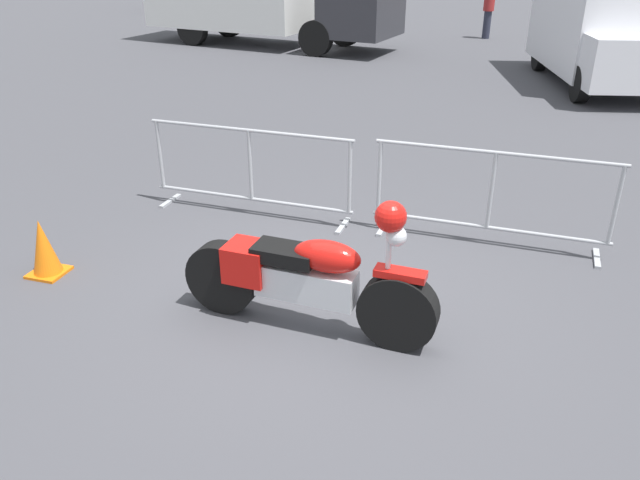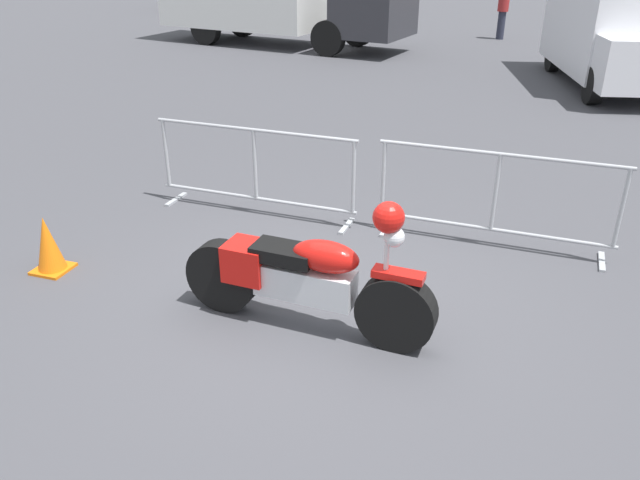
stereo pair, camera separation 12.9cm
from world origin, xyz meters
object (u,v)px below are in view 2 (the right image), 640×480
object	(u,v)px
motorcycle	(305,277)
pedestrian	(503,9)
traffic_cone	(48,245)
crowd_barrier_near	(255,170)
crowd_barrier_far	(495,198)
delivery_van	(616,27)

from	to	relation	value
motorcycle	pedestrian	size ratio (longest dim) A/B	1.34
motorcycle	traffic_cone	size ratio (longest dim) A/B	3.84
motorcycle	crowd_barrier_near	bearing A→B (deg)	126.75
pedestrian	crowd_barrier_far	bearing A→B (deg)	49.55
crowd_barrier_near	traffic_cone	distance (m)	2.44
crowd_barrier_far	crowd_barrier_near	bearing A→B (deg)	180.00
traffic_cone	pedestrian	bearing A→B (deg)	79.54
crowd_barrier_near	delivery_van	world-z (taller)	delivery_van
crowd_barrier_near	pedestrian	distance (m)	15.45
delivery_van	crowd_barrier_near	bearing A→B (deg)	-39.55
motorcycle	pedestrian	bearing A→B (deg)	92.08
delivery_van	traffic_cone	bearing A→B (deg)	-41.20
crowd_barrier_near	crowd_barrier_far	xyz separation A→B (m)	(2.77, 0.00, 0.00)
motorcycle	crowd_barrier_near	xyz separation A→B (m)	(-1.38, 2.11, 0.07)
crowd_barrier_far	delivery_van	xyz separation A→B (m)	(1.78, 9.14, 0.68)
delivery_van	pedestrian	xyz separation A→B (m)	(-2.74, 6.20, -0.32)
traffic_cone	motorcycle	bearing A→B (deg)	-2.60
crowd_barrier_far	delivery_van	bearing A→B (deg)	78.96
crowd_barrier_near	traffic_cone	bearing A→B (deg)	-125.09
crowd_barrier_near	crowd_barrier_far	bearing A→B (deg)	0.00
crowd_barrier_near	delivery_van	distance (m)	10.23
crowd_barrier_near	pedestrian	world-z (taller)	pedestrian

